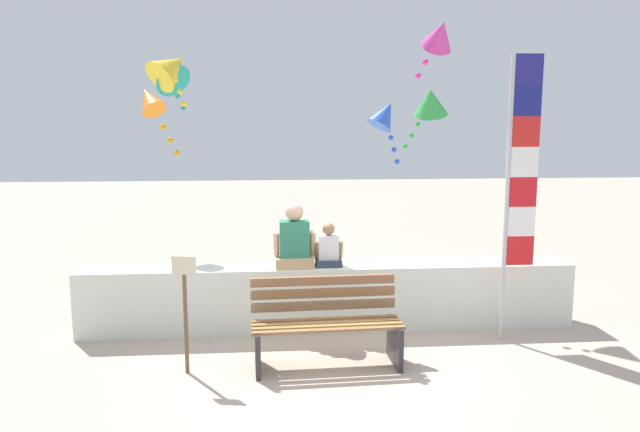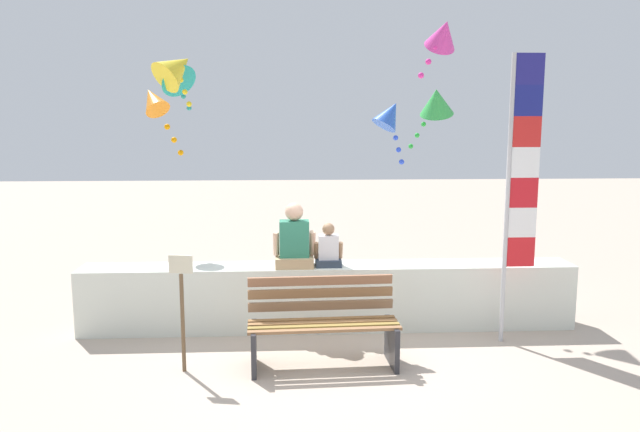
{
  "view_description": "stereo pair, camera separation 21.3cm",
  "coord_description": "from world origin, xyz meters",
  "px_view_note": "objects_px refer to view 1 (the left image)",
  "views": [
    {
      "loc": [
        -0.69,
        -6.14,
        2.5
      ],
      "look_at": [
        -0.11,
        1.0,
        1.38
      ],
      "focal_mm": 34.14,
      "sensor_mm": 36.0,
      "label": 1
    },
    {
      "loc": [
        -0.48,
        -6.15,
        2.5
      ],
      "look_at": [
        -0.11,
        1.0,
        1.38
      ],
      "focal_mm": 34.14,
      "sensor_mm": 36.0,
      "label": 2
    }
  ],
  "objects_px": {
    "park_bench": "(326,326)",
    "person_adult": "(294,242)",
    "kite_yellow": "(171,68)",
    "kite_magenta": "(440,35)",
    "sign_post": "(185,304)",
    "kite_teal": "(166,72)",
    "kite_blue": "(385,115)",
    "flag_banner": "(517,178)",
    "person_child": "(328,249)",
    "kite_orange": "(150,101)",
    "kite_green": "(430,102)"
  },
  "relations": [
    {
      "from": "kite_teal",
      "to": "sign_post",
      "type": "bearing_deg",
      "value": -79.31
    },
    {
      "from": "kite_yellow",
      "to": "kite_magenta",
      "type": "xyz_separation_m",
      "value": [
        3.73,
        -1.25,
        0.34
      ]
    },
    {
      "from": "park_bench",
      "to": "kite_teal",
      "type": "bearing_deg",
      "value": 119.95
    },
    {
      "from": "person_adult",
      "to": "kite_teal",
      "type": "xyz_separation_m",
      "value": [
        -1.85,
        2.62,
        2.17
      ]
    },
    {
      "from": "person_child",
      "to": "flag_banner",
      "type": "height_order",
      "value": "flag_banner"
    },
    {
      "from": "kite_yellow",
      "to": "sign_post",
      "type": "relative_size",
      "value": 0.79
    },
    {
      "from": "person_adult",
      "to": "kite_green",
      "type": "distance_m",
      "value": 4.02
    },
    {
      "from": "kite_magenta",
      "to": "sign_post",
      "type": "relative_size",
      "value": 0.71
    },
    {
      "from": "person_adult",
      "to": "kite_yellow",
      "type": "relative_size",
      "value": 0.81
    },
    {
      "from": "person_adult",
      "to": "kite_blue",
      "type": "bearing_deg",
      "value": 58.16
    },
    {
      "from": "park_bench",
      "to": "kite_orange",
      "type": "distance_m",
      "value": 3.95
    },
    {
      "from": "person_child",
      "to": "kite_teal",
      "type": "relative_size",
      "value": 0.55
    },
    {
      "from": "park_bench",
      "to": "person_adult",
      "type": "xyz_separation_m",
      "value": [
        -0.28,
        1.08,
        0.67
      ]
    },
    {
      "from": "person_child",
      "to": "kite_magenta",
      "type": "bearing_deg",
      "value": 35.21
    },
    {
      "from": "kite_orange",
      "to": "kite_green",
      "type": "height_order",
      "value": "kite_green"
    },
    {
      "from": "person_child",
      "to": "kite_orange",
      "type": "bearing_deg",
      "value": 150.82
    },
    {
      "from": "kite_green",
      "to": "sign_post",
      "type": "height_order",
      "value": "kite_green"
    },
    {
      "from": "park_bench",
      "to": "kite_yellow",
      "type": "relative_size",
      "value": 1.65
    },
    {
      "from": "kite_magenta",
      "to": "sign_post",
      "type": "bearing_deg",
      "value": -143.44
    },
    {
      "from": "kite_teal",
      "to": "kite_blue",
      "type": "bearing_deg",
      "value": -2.44
    },
    {
      "from": "flag_banner",
      "to": "kite_orange",
      "type": "bearing_deg",
      "value": 157.57
    },
    {
      "from": "park_bench",
      "to": "flag_banner",
      "type": "xyz_separation_m",
      "value": [
        2.19,
        0.56,
        1.46
      ]
    },
    {
      "from": "person_adult",
      "to": "kite_green",
      "type": "xyz_separation_m",
      "value": [
        2.34,
        2.78,
        1.72
      ]
    },
    {
      "from": "kite_orange",
      "to": "sign_post",
      "type": "xyz_separation_m",
      "value": [
        0.72,
        -2.46,
        -2.05
      ]
    },
    {
      "from": "park_bench",
      "to": "kite_green",
      "type": "xyz_separation_m",
      "value": [
        2.06,
        3.86,
        2.4
      ]
    },
    {
      "from": "park_bench",
      "to": "kite_magenta",
      "type": "relative_size",
      "value": 1.83
    },
    {
      "from": "kite_teal",
      "to": "kite_magenta",
      "type": "height_order",
      "value": "kite_magenta"
    },
    {
      "from": "person_adult",
      "to": "flag_banner",
      "type": "height_order",
      "value": "flag_banner"
    },
    {
      "from": "kite_orange",
      "to": "kite_blue",
      "type": "xyz_separation_m",
      "value": [
        3.39,
        1.21,
        -0.17
      ]
    },
    {
      "from": "park_bench",
      "to": "sign_post",
      "type": "xyz_separation_m",
      "value": [
        -1.41,
        -0.11,
        0.3
      ]
    },
    {
      "from": "person_adult",
      "to": "kite_yellow",
      "type": "height_order",
      "value": "kite_yellow"
    },
    {
      "from": "park_bench",
      "to": "flag_banner",
      "type": "relative_size",
      "value": 0.48
    },
    {
      "from": "kite_orange",
      "to": "kite_yellow",
      "type": "distance_m",
      "value": 1.24
    },
    {
      "from": "kite_orange",
      "to": "kite_magenta",
      "type": "distance_m",
      "value": 3.95
    },
    {
      "from": "sign_post",
      "to": "flag_banner",
      "type": "bearing_deg",
      "value": 10.6
    },
    {
      "from": "kite_orange",
      "to": "kite_yellow",
      "type": "height_order",
      "value": "kite_yellow"
    },
    {
      "from": "kite_teal",
      "to": "kite_blue",
      "type": "xyz_separation_m",
      "value": [
        3.39,
        -0.14,
        -0.65
      ]
    },
    {
      "from": "person_child",
      "to": "kite_orange",
      "type": "height_order",
      "value": "kite_orange"
    },
    {
      "from": "flag_banner",
      "to": "kite_blue",
      "type": "relative_size",
      "value": 3.09
    },
    {
      "from": "person_adult",
      "to": "kite_green",
      "type": "height_order",
      "value": "kite_green"
    },
    {
      "from": "flag_banner",
      "to": "kite_magenta",
      "type": "height_order",
      "value": "kite_magenta"
    },
    {
      "from": "person_child",
      "to": "flag_banner",
      "type": "xyz_separation_m",
      "value": [
        2.07,
        -0.52,
        0.89
      ]
    },
    {
      "from": "person_adult",
      "to": "kite_teal",
      "type": "bearing_deg",
      "value": 125.29
    },
    {
      "from": "kite_orange",
      "to": "kite_teal",
      "type": "height_order",
      "value": "kite_teal"
    },
    {
      "from": "kite_orange",
      "to": "kite_blue",
      "type": "distance_m",
      "value": 3.6
    },
    {
      "from": "kite_magenta",
      "to": "sign_post",
      "type": "height_order",
      "value": "kite_magenta"
    },
    {
      "from": "person_child",
      "to": "kite_yellow",
      "type": "bearing_deg",
      "value": 131.98
    },
    {
      "from": "kite_yellow",
      "to": "kite_teal",
      "type": "bearing_deg",
      "value": 116.83
    },
    {
      "from": "person_child",
      "to": "sign_post",
      "type": "height_order",
      "value": "person_child"
    },
    {
      "from": "kite_orange",
      "to": "kite_magenta",
      "type": "relative_size",
      "value": 1.17
    }
  ]
}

